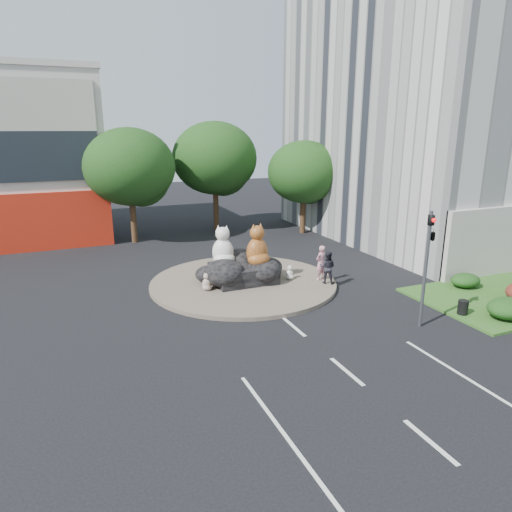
{
  "coord_description": "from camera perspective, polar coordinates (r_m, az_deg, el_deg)",
  "views": [
    {
      "loc": [
        -8.39,
        -11.87,
        8.17
      ],
      "look_at": [
        0.09,
        8.41,
        2.0
      ],
      "focal_mm": 32.0,
      "sensor_mm": 36.0,
      "label": 1
    }
  ],
  "objects": [
    {
      "name": "tree_left",
      "position": [
        34.35,
        -15.4,
        10.25
      ],
      "size": [
        6.46,
        6.46,
        8.27
      ],
      "color": "#382314",
      "rests_on": "ground"
    },
    {
      "name": "pedestrian_dark",
      "position": [
        24.42,
        8.92,
        -1.39
      ],
      "size": [
        1.08,
        1.07,
        1.75
      ],
      "primitive_type": "imported",
      "rotation": [
        0.0,
        0.0,
        2.4
      ],
      "color": "black",
      "rests_on": "roundabout_island"
    },
    {
      "name": "street_lamp",
      "position": [
        29.28,
        24.19,
        7.23
      ],
      "size": [
        2.34,
        0.22,
        8.06
      ],
      "color": "#595B60",
      "rests_on": "ground"
    },
    {
      "name": "tree_mid",
      "position": [
        37.81,
        -5.09,
        11.66
      ],
      "size": [
        6.84,
        6.84,
        8.76
      ],
      "color": "#382314",
      "rests_on": "ground"
    },
    {
      "name": "traffic_light",
      "position": [
        19.87,
        20.92,
        1.4
      ],
      "size": [
        0.44,
        1.24,
        5.0
      ],
      "color": "#595B60",
      "rests_on": "ground"
    },
    {
      "name": "roundabout_island",
      "position": [
        24.77,
        -1.61,
        -3.33
      ],
      "size": [
        10.0,
        10.0,
        0.2
      ],
      "primitive_type": "cylinder",
      "color": "brown",
      "rests_on": "ground"
    },
    {
      "name": "rock_plinth",
      "position": [
        24.6,
        -1.62,
        -2.12
      ],
      "size": [
        3.2,
        2.6,
        0.9
      ],
      "primitive_type": null,
      "color": "black",
      "rests_on": "roundabout_island"
    },
    {
      "name": "cat_white",
      "position": [
        24.22,
        -4.18,
        1.35
      ],
      "size": [
        1.68,
        1.6,
        2.19
      ],
      "primitive_type": null,
      "rotation": [
        0.0,
        0.0,
        -0.46
      ],
      "color": "silver",
      "rests_on": "rock_plinth"
    },
    {
      "name": "kitten_white",
      "position": [
        24.97,
        4.23,
        -2.01
      ],
      "size": [
        0.58,
        0.53,
        0.8
      ],
      "primitive_type": null,
      "rotation": [
        0.0,
        0.0,
        0.27
      ],
      "color": "beige",
      "rests_on": "roundabout_island"
    },
    {
      "name": "hedge_back_green",
      "position": [
        26.34,
        24.71,
        -2.78
      ],
      "size": [
        1.6,
        1.28,
        0.72
      ],
      "primitive_type": "ellipsoid",
      "color": "#173B12",
      "rests_on": "grass_verge"
    },
    {
      "name": "kitten_calico",
      "position": [
        23.33,
        -6.19,
        -3.17
      ],
      "size": [
        0.74,
        0.74,
        0.94
      ],
      "primitive_type": null,
      "rotation": [
        0.0,
        0.0,
        -0.76
      ],
      "color": "beige",
      "rests_on": "roundabout_island"
    },
    {
      "name": "pedestrian_pink",
      "position": [
        24.93,
        8.09,
        -0.83
      ],
      "size": [
        0.81,
        0.67,
        1.9
      ],
      "primitive_type": "imported",
      "rotation": [
        0.0,
        0.0,
        3.51
      ],
      "color": "#CB8395",
      "rests_on": "roundabout_island"
    },
    {
      "name": "cat_tabby",
      "position": [
        24.07,
        0.14,
        1.43
      ],
      "size": [
        1.61,
        1.47,
        2.29
      ],
      "primitive_type": null,
      "rotation": [
        0.0,
        0.0,
        0.23
      ],
      "color": "#CC632A",
      "rests_on": "rock_plinth"
    },
    {
      "name": "ground",
      "position": [
        16.67,
        11.27,
        -13.99
      ],
      "size": [
        120.0,
        120.0,
        0.0
      ],
      "primitive_type": "plane",
      "color": "black",
      "rests_on": "ground"
    },
    {
      "name": "hedge_near_green",
      "position": [
        22.93,
        29.06,
        -5.74
      ],
      "size": [
        2.0,
        1.6,
        0.9
      ],
      "primitive_type": "ellipsoid",
      "color": "#173B12",
      "rests_on": "grass_verge"
    },
    {
      "name": "tree_right",
      "position": [
        36.57,
        6.05,
        10.04
      ],
      "size": [
        5.7,
        5.7,
        7.3
      ],
      "color": "#382314",
      "rests_on": "ground"
    },
    {
      "name": "litter_bin",
      "position": [
        22.52,
        24.45,
        -5.85
      ],
      "size": [
        0.49,
        0.49,
        0.65
      ],
      "primitive_type": "cylinder",
      "rotation": [
        0.0,
        0.0,
        0.09
      ],
      "color": "black",
      "rests_on": "grass_verge"
    }
  ]
}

